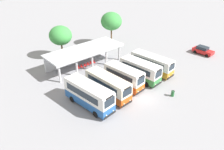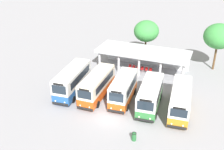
{
  "view_description": "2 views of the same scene",
  "coord_description": "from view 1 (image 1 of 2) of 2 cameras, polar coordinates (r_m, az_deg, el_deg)",
  "views": [
    {
      "loc": [
        -20.82,
        -17.27,
        18.77
      ],
      "look_at": [
        -0.49,
        5.89,
        1.46
      ],
      "focal_mm": 35.36,
      "sensor_mm": 36.0,
      "label": 1
    },
    {
      "loc": [
        9.53,
        -23.08,
        17.77
      ],
      "look_at": [
        -2.16,
        5.75,
        2.42
      ],
      "focal_mm": 41.59,
      "sensor_mm": 36.0,
      "label": 2
    }
  ],
  "objects": [
    {
      "name": "litter_bin_apron",
      "position": [
        33.85,
        15.41,
        -4.62
      ],
      "size": [
        0.49,
        0.49,
        0.9
      ],
      "color": "#266633",
      "rests_on": "ground"
    },
    {
      "name": "waiting_chair_fifth_seat",
      "position": [
        41.49,
        -5.48,
        3.09
      ],
      "size": [
        0.46,
        0.46,
        0.86
      ],
      "color": "slate",
      "rests_on": "ground"
    },
    {
      "name": "roadside_tree_behind_canopy",
      "position": [
        44.23,
        -13.18,
        9.91
      ],
      "size": [
        4.38,
        4.38,
        6.5
      ],
      "color": "brown",
      "rests_on": "ground"
    },
    {
      "name": "waiting_chair_second_from_end",
      "position": [
        40.46,
        -7.81,
        2.23
      ],
      "size": [
        0.46,
        0.46,
        0.86
      ],
      "color": "slate",
      "rests_on": "ground"
    },
    {
      "name": "parked_car_flank",
      "position": [
        49.83,
        22.46,
        5.94
      ],
      "size": [
        1.89,
        4.2,
        1.62
      ],
      "color": "black",
      "rests_on": "ground"
    },
    {
      "name": "city_bus_second_in_row",
      "position": [
        32.02,
        -1.1,
        -2.65
      ],
      "size": [
        2.54,
        7.87,
        3.28
      ],
      "color": "black",
      "rests_on": "ground"
    },
    {
      "name": "waiting_chair_end_by_column",
      "position": [
        40.18,
        -8.66,
        1.96
      ],
      "size": [
        0.46,
        0.46,
        0.86
      ],
      "color": "slate",
      "rests_on": "ground"
    },
    {
      "name": "city_bus_fifth_blue",
      "position": [
        39.13,
        10.26,
        3.02
      ],
      "size": [
        2.89,
        7.99,
        3.13
      ],
      "color": "black",
      "rests_on": "ground"
    },
    {
      "name": "city_bus_fourth_amber",
      "position": [
        36.39,
        7.3,
        1.3
      ],
      "size": [
        2.86,
        7.27,
        3.29
      ],
      "color": "black",
      "rests_on": "ground"
    },
    {
      "name": "roadside_tree_east_of_canopy",
      "position": [
        49.21,
        -0.17,
        13.72
      ],
      "size": [
        4.58,
        4.58,
        7.5
      ],
      "color": "brown",
      "rests_on": "ground"
    },
    {
      "name": "terminal_canopy",
      "position": [
        41.06,
        -7.48,
        5.88
      ],
      "size": [
        14.4,
        5.37,
        3.4
      ],
      "color": "silver",
      "rests_on": "ground"
    },
    {
      "name": "waiting_chair_fourth_seat",
      "position": [
        41.12,
        -6.23,
        2.8
      ],
      "size": [
        0.46,
        0.46,
        0.86
      ],
      "color": "slate",
      "rests_on": "ground"
    },
    {
      "name": "city_bus_middle_cream",
      "position": [
        34.23,
        3.09,
        -0.36
      ],
      "size": [
        2.72,
        6.81,
        3.34
      ],
      "color": "black",
      "rests_on": "ground"
    },
    {
      "name": "city_bus_nearest_orange",
      "position": [
        30.09,
        -6.03,
        -4.96
      ],
      "size": [
        3.05,
        8.09,
        3.45
      ],
      "color": "black",
      "rests_on": "ground"
    },
    {
      "name": "ground_plane",
      "position": [
        32.92,
        7.47,
        -5.72
      ],
      "size": [
        180.0,
        180.0,
        0.0
      ],
      "primitive_type": "plane",
      "color": "#939399"
    },
    {
      "name": "waiting_chair_far_end_seat",
      "position": [
        41.84,
        -4.71,
        3.37
      ],
      "size": [
        0.46,
        0.46,
        0.86
      ],
      "color": "slate",
      "rests_on": "ground"
    },
    {
      "name": "waiting_chair_middle_seat",
      "position": [
        40.76,
        -6.98,
        2.5
      ],
      "size": [
        0.46,
        0.46,
        0.86
      ],
      "color": "slate",
      "rests_on": "ground"
    }
  ]
}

